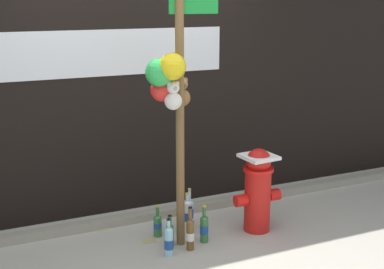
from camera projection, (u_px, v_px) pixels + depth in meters
ground_plane at (177, 259)px, 4.53m from camera, size 14.00×14.00×0.00m
building_wall at (123, 31)px, 5.22m from camera, size 10.00×0.21×3.63m
curb_strip at (142, 216)px, 5.30m from camera, size 8.00×0.12×0.08m
memorial_post at (173, 63)px, 4.35m from camera, size 0.65×0.41×2.57m
fire_hydrant at (258, 188)px, 4.99m from camera, size 0.47×0.32×0.80m
bottle_0 at (169, 241)px, 4.55m from camera, size 0.08×0.08×0.34m
bottle_1 at (158, 224)px, 4.93m from camera, size 0.08×0.08×0.30m
bottle_2 at (204, 228)px, 4.81m from camera, size 0.08×0.08×0.35m
bottle_3 at (170, 234)px, 4.72m from camera, size 0.07×0.07×0.30m
bottle_4 at (190, 233)px, 4.65m from camera, size 0.07×0.07×0.40m
bottle_5 at (187, 216)px, 4.98m from camera, size 0.08×0.08×0.39m
bottle_6 at (190, 213)px, 5.08m from camera, size 0.08×0.08×0.40m
litter_0 at (149, 241)px, 4.85m from camera, size 0.13×0.09×0.01m
litter_1 at (101, 230)px, 5.08m from camera, size 0.14×0.10×0.01m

